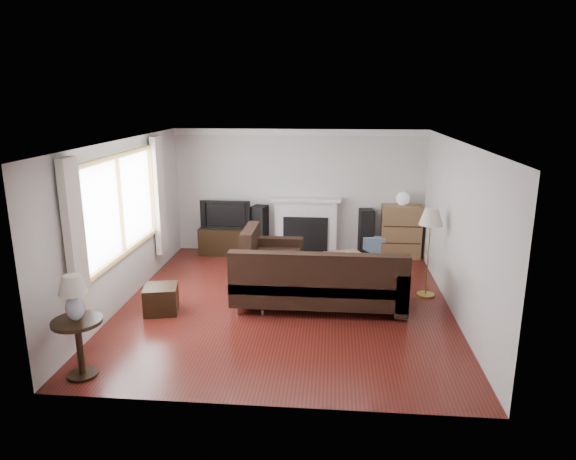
# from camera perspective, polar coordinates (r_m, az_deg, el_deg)

# --- Properties ---
(room) EXTENTS (5.10, 5.60, 2.54)m
(room) POSITION_cam_1_polar(r_m,az_deg,el_deg) (7.68, -0.20, 0.51)
(room) COLOR #531812
(room) RESTS_ON ground
(window) EXTENTS (0.12, 2.74, 1.54)m
(window) POSITION_cam_1_polar(r_m,az_deg,el_deg) (8.03, -18.05, 2.60)
(window) COLOR olive
(window) RESTS_ON room
(curtain_near) EXTENTS (0.10, 0.35, 2.10)m
(curtain_near) POSITION_cam_1_polar(r_m,az_deg,el_deg) (6.71, -22.54, -1.45)
(curtain_near) COLOR beige
(curtain_near) RESTS_ON room
(curtain_far) EXTENTS (0.10, 0.35, 2.10)m
(curtain_far) POSITION_cam_1_polar(r_m,az_deg,el_deg) (9.43, -14.14, 3.68)
(curtain_far) COLOR beige
(curtain_far) RESTS_ON room
(fireplace) EXTENTS (1.40, 0.26, 1.15)m
(fireplace) POSITION_cam_1_polar(r_m,az_deg,el_deg) (10.39, 1.98, 0.47)
(fireplace) COLOR white
(fireplace) RESTS_ON room
(tv_stand) EXTENTS (1.10, 0.49, 0.55)m
(tv_stand) POSITION_cam_1_polar(r_m,az_deg,el_deg) (10.51, -6.76, -1.16)
(tv_stand) COLOR black
(tv_stand) RESTS_ON ground
(television) EXTENTS (1.00, 0.13, 0.58)m
(television) POSITION_cam_1_polar(r_m,az_deg,el_deg) (10.37, -6.85, 1.83)
(television) COLOR black
(television) RESTS_ON tv_stand
(speaker_left) EXTENTS (0.35, 0.39, 0.99)m
(speaker_left) POSITION_cam_1_polar(r_m,az_deg,el_deg) (10.39, -3.17, 0.00)
(speaker_left) COLOR black
(speaker_left) RESTS_ON ground
(speaker_right) EXTENTS (0.30, 0.35, 0.96)m
(speaker_right) POSITION_cam_1_polar(r_m,az_deg,el_deg) (10.33, 8.65, -0.33)
(speaker_right) COLOR black
(speaker_right) RESTS_ON ground
(bookshelf) EXTENTS (0.77, 0.37, 1.06)m
(bookshelf) POSITION_cam_1_polar(r_m,az_deg,el_deg) (10.37, 12.44, -0.17)
(bookshelf) COLOR brown
(bookshelf) RESTS_ON ground
(globe_lamp) EXTENTS (0.26, 0.26, 0.26)m
(globe_lamp) POSITION_cam_1_polar(r_m,az_deg,el_deg) (10.22, 12.65, 3.41)
(globe_lamp) COLOR white
(globe_lamp) RESTS_ON bookshelf
(sectional_sofa) EXTENTS (2.81, 2.05, 0.91)m
(sectional_sofa) POSITION_cam_1_polar(r_m,az_deg,el_deg) (7.80, 3.43, -5.41)
(sectional_sofa) COLOR black
(sectional_sofa) RESTS_ON ground
(coffee_table) EXTENTS (1.16, 0.93, 0.40)m
(coffee_table) POSITION_cam_1_polar(r_m,az_deg,el_deg) (9.17, 5.28, -4.01)
(coffee_table) COLOR #966347
(coffee_table) RESTS_ON ground
(footstool) EXTENTS (0.57, 0.57, 0.41)m
(footstool) POSITION_cam_1_polar(r_m,az_deg,el_deg) (7.93, -13.92, -7.46)
(footstool) COLOR black
(footstool) RESTS_ON ground
(floor_lamp) EXTENTS (0.46, 0.46, 1.45)m
(floor_lamp) POSITION_cam_1_polar(r_m,az_deg,el_deg) (8.44, 15.35, -2.44)
(floor_lamp) COLOR gold
(floor_lamp) RESTS_ON ground
(side_table) EXTENTS (0.56, 0.56, 0.70)m
(side_table) POSITION_cam_1_polar(r_m,az_deg,el_deg) (6.45, -22.13, -12.06)
(side_table) COLOR black
(side_table) RESTS_ON ground
(table_lamp) EXTENTS (0.32, 0.32, 0.52)m
(table_lamp) POSITION_cam_1_polar(r_m,az_deg,el_deg) (6.21, -22.67, -7.01)
(table_lamp) COLOR silver
(table_lamp) RESTS_ON side_table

